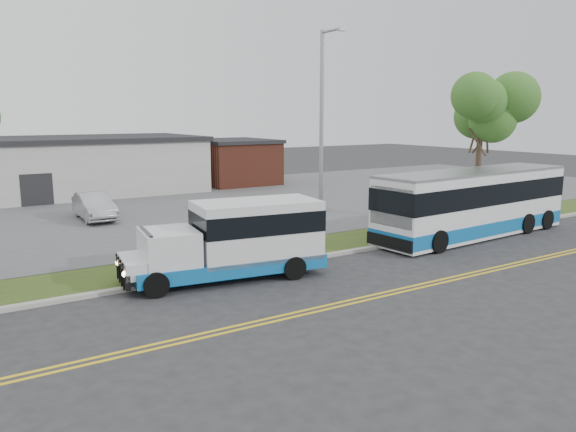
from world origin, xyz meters
TOP-DOWN VIEW (x-y plane):
  - ground at (0.00, 0.00)m, footprint 140.00×140.00m
  - lane_line_north at (0.00, -3.85)m, footprint 70.00×0.12m
  - lane_line_south at (0.00, -4.15)m, footprint 70.00×0.12m
  - curb at (0.00, 1.10)m, footprint 80.00×0.30m
  - verge at (0.00, 2.90)m, footprint 80.00×3.30m
  - parking_lot at (0.00, 17.00)m, footprint 80.00×25.00m
  - commercial_building at (-6.00, 27.00)m, footprint 25.40×10.40m
  - brick_wing at (10.50, 26.00)m, footprint 6.30×7.30m
  - tree_east at (14.00, 3.00)m, footprint 5.20×5.20m
  - streetlight_near at (3.00, 2.73)m, footprint 0.35×1.53m
  - shuttle_bus at (-2.43, 0.50)m, footprint 7.68×3.42m
  - transit_bus at (10.79, 0.60)m, footprint 12.05×3.48m
  - pedestrian at (-4.64, 2.53)m, footprint 0.72×0.68m
  - parked_car_a at (-4.10, 14.90)m, footprint 1.68×4.65m
  - grocery_bag_left at (-4.94, 2.28)m, footprint 0.32×0.32m
  - grocery_bag_right at (-4.34, 2.78)m, footprint 0.32×0.32m

SIDE VIEW (x-z plane):
  - ground at x=0.00m, z-range 0.00..0.00m
  - lane_line_north at x=0.00m, z-range 0.00..0.01m
  - lane_line_south at x=0.00m, z-range 0.00..0.01m
  - verge at x=0.00m, z-range 0.00..0.10m
  - parking_lot at x=0.00m, z-range 0.00..0.10m
  - curb at x=0.00m, z-range 0.00..0.15m
  - grocery_bag_left at x=-4.94m, z-range 0.10..0.42m
  - grocery_bag_right at x=-4.34m, z-range 0.10..0.42m
  - parked_car_a at x=-4.10m, z-range 0.10..1.62m
  - pedestrian at x=-4.64m, z-range 0.10..1.75m
  - shuttle_bus at x=-2.43m, z-range 0.10..2.95m
  - transit_bus at x=10.79m, z-range 0.02..3.32m
  - brick_wing at x=10.50m, z-range 0.01..3.91m
  - commercial_building at x=-6.00m, z-range 0.01..4.36m
  - streetlight_near at x=3.00m, z-range 0.48..9.98m
  - tree_east at x=14.00m, z-range 2.04..10.37m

